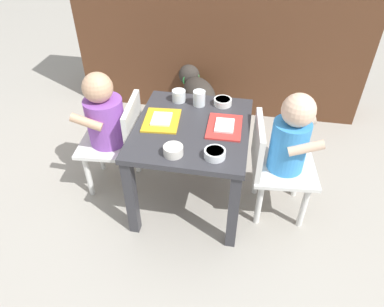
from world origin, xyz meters
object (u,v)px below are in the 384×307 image
object	(u,v)px
dining_table	(192,141)
seated_child_right	(286,144)
cereal_bowl_right_side	(223,102)
veggie_bowl_near	(173,150)
water_cup_left	(199,99)
food_tray_right	(224,126)
water_cup_right	(179,96)
seated_child_left	(108,120)
dog	(197,91)
food_tray_left	(162,120)
veggie_bowl_far	(215,153)

from	to	relation	value
dining_table	seated_child_right	world-z (taller)	seated_child_right
dining_table	cereal_bowl_right_side	distance (m)	0.25
cereal_bowl_right_side	veggie_bowl_near	bearing A→B (deg)	-109.54
water_cup_left	veggie_bowl_near	bearing A→B (deg)	-95.38
food_tray_right	cereal_bowl_right_side	bearing A→B (deg)	98.99
seated_child_right	water_cup_right	size ratio (longest dim) A/B	9.70
seated_child_left	dining_table	bearing A→B (deg)	-5.57
dog	water_cup_right	size ratio (longest dim) A/B	6.43
dining_table	veggie_bowl_near	size ratio (longest dim) A/B	7.18
seated_child_left	food_tray_left	bearing A→B (deg)	-5.14
water_cup_left	veggie_bowl_near	distance (m)	0.39
cereal_bowl_right_side	food_tray_right	bearing A→B (deg)	-81.01
seated_child_left	water_cup_left	world-z (taller)	seated_child_left
food_tray_right	water_cup_right	bearing A→B (deg)	142.15
dining_table	water_cup_right	distance (m)	0.25
water_cup_right	veggie_bowl_far	xyz separation A→B (m)	(0.23, -0.40, -0.01)
water_cup_right	cereal_bowl_right_side	xyz separation A→B (m)	(0.21, 0.00, -0.01)
dog	food_tray_left	world-z (taller)	food_tray_left
food_tray_left	water_cup_right	bearing A→B (deg)	78.56
veggie_bowl_near	cereal_bowl_right_side	bearing A→B (deg)	70.46
dining_table	water_cup_right	size ratio (longest dim) A/B	8.61
seated_child_right	dog	world-z (taller)	seated_child_right
dining_table	seated_child_right	xyz separation A→B (m)	(0.41, 0.00, 0.04)
seated_child_right	water_cup_left	distance (m)	0.45
dog	veggie_bowl_far	xyz separation A→B (m)	(0.22, -0.89, 0.23)
seated_child_right	water_cup_right	world-z (taller)	seated_child_right
seated_child_left	food_tray_right	bearing A→B (deg)	-2.53
dining_table	dog	bearing A→B (deg)	97.91
water_cup_right	veggie_bowl_near	size ratio (longest dim) A/B	0.83
food_tray_right	cereal_bowl_right_side	xyz separation A→B (m)	(-0.03, 0.19, 0.01)
veggie_bowl_far	seated_child_right	bearing A→B (deg)	34.28
water_cup_left	veggie_bowl_near	size ratio (longest dim) A/B	0.92
veggie_bowl_far	water_cup_right	bearing A→B (deg)	119.86
water_cup_left	water_cup_right	world-z (taller)	water_cup_left
cereal_bowl_right_side	dining_table	bearing A→B (deg)	-118.04
dog	veggie_bowl_far	bearing A→B (deg)	-76.00
food_tray_left	seated_child_right	bearing A→B (deg)	-1.50
seated_child_right	seated_child_left	bearing A→B (deg)	177.30
seated_child_left	water_cup_right	world-z (taller)	seated_child_left
food_tray_left	dining_table	bearing A→B (deg)	-6.40
dog	water_cup_right	distance (m)	0.55
seated_child_left	food_tray_right	xyz separation A→B (m)	(0.55, -0.02, 0.05)
seated_child_left	food_tray_left	distance (m)	0.28
water_cup_left	cereal_bowl_right_side	bearing A→B (deg)	11.13
seated_child_left	water_cup_left	xyz separation A→B (m)	(0.41, 0.14, 0.08)
seated_child_left	dog	world-z (taller)	seated_child_left
water_cup_right	cereal_bowl_right_side	size ratio (longest dim) A/B	0.77
seated_child_right	water_cup_left	size ratio (longest dim) A/B	8.83
food_tray_left	water_cup_left	distance (m)	0.22
food_tray_right	veggie_bowl_far	bearing A→B (deg)	-94.04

